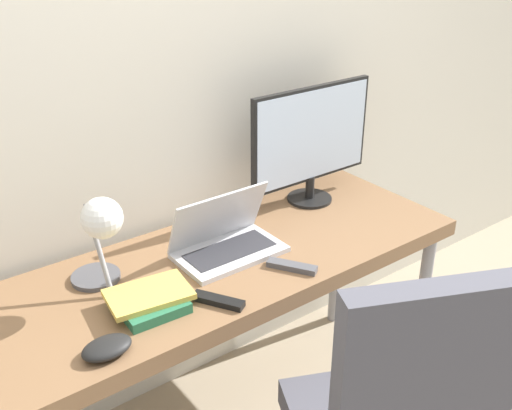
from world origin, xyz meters
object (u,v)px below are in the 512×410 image
(desk_lamp, at_px, (101,230))
(game_controller, at_px, (107,348))
(laptop, at_px, (226,240))
(book_stack, at_px, (149,300))
(monitor, at_px, (311,140))

(desk_lamp, bearing_deg, game_controller, -115.13)
(laptop, xyz_separation_m, desk_lamp, (-0.43, 0.01, 0.18))
(laptop, xyz_separation_m, game_controller, (-0.56, -0.25, -0.03))
(laptop, relative_size, book_stack, 1.38)
(monitor, xyz_separation_m, game_controller, (-1.07, -0.40, -0.24))
(monitor, relative_size, game_controller, 4.14)
(monitor, bearing_deg, game_controller, -159.75)
(laptop, xyz_separation_m, book_stack, (-0.37, -0.13, -0.02))
(laptop, distance_m, desk_lamp, 0.47)
(monitor, distance_m, game_controller, 1.17)
(desk_lamp, relative_size, game_controller, 2.40)
(desk_lamp, height_order, game_controller, desk_lamp)
(laptop, xyz_separation_m, monitor, (0.51, 0.15, 0.22))
(laptop, height_order, game_controller, laptop)
(monitor, height_order, desk_lamp, monitor)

